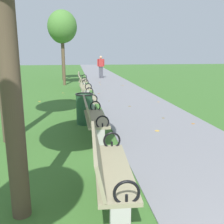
# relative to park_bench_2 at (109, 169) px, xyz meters

# --- Properties ---
(paved_walkway) EXTENTS (2.70, 44.00, 0.02)m
(paved_walkway) POSITION_rel_park_bench_2_xyz_m (1.85, 15.35, -0.48)
(paved_walkway) COLOR slate
(paved_walkway) RESTS_ON ground
(park_bench_2) EXTENTS (0.55, 1.62, 0.90)m
(park_bench_2) POSITION_rel_park_bench_2_xyz_m (0.00, 0.00, 0.00)
(park_bench_2) COLOR gray
(park_bench_2) RESTS_ON ground
(park_bench_3) EXTENTS (0.49, 1.60, 0.90)m
(park_bench_3) POSITION_rel_park_bench_2_xyz_m (-0.00, 2.58, 0.00)
(park_bench_3) COLOR gray
(park_bench_3) RESTS_ON ground
(park_bench_4) EXTENTS (0.48, 1.60, 0.90)m
(park_bench_4) POSITION_rel_park_bench_2_xyz_m (-0.00, 5.15, 0.00)
(park_bench_4) COLOR gray
(park_bench_4) RESTS_ON ground
(park_bench_5) EXTENTS (0.52, 1.61, 0.90)m
(park_bench_5) POSITION_rel_park_bench_2_xyz_m (-0.00, 7.90, 0.00)
(park_bench_5) COLOR gray
(park_bench_5) RESTS_ON ground
(park_bench_6) EXTENTS (0.53, 1.62, 0.90)m
(park_bench_6) POSITION_rel_park_bench_2_xyz_m (-0.00, 10.49, 0.00)
(park_bench_6) COLOR gray
(park_bench_6) RESTS_ON ground
(tree_4) EXTENTS (1.65, 1.65, 4.23)m
(tree_4) POSITION_rel_park_bench_2_xyz_m (-0.99, 12.57, 2.81)
(tree_4) COLOR brown
(tree_4) RESTS_ON ground
(tree_5) EXTENTS (1.65, 1.65, 4.30)m
(tree_5) POSITION_rel_park_bench_2_xyz_m (-1.17, 15.63, 2.88)
(tree_5) COLOR #4C3D2D
(tree_5) RESTS_ON ground
(pedestrian_walking) EXTENTS (0.53, 0.24, 1.62)m
(pedestrian_walking) POSITION_rel_park_bench_2_xyz_m (1.56, 16.21, 0.44)
(pedestrian_walking) COLOR #4C4C56
(pedestrian_walking) RESTS_ON paved_walkway
(trash_bin) EXTENTS (0.48, 0.48, 0.84)m
(trash_bin) POSITION_rel_park_bench_2_xyz_m (-0.15, 3.87, -0.06)
(trash_bin) COLOR #234C2D
(trash_bin) RESTS_ON ground
(scattered_leaves) EXTENTS (4.91, 17.54, 0.02)m
(scattered_leaves) POSITION_rel_park_bench_2_xyz_m (1.03, 5.25, -0.47)
(scattered_leaves) COLOR #BC842D
(scattered_leaves) RESTS_ON ground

